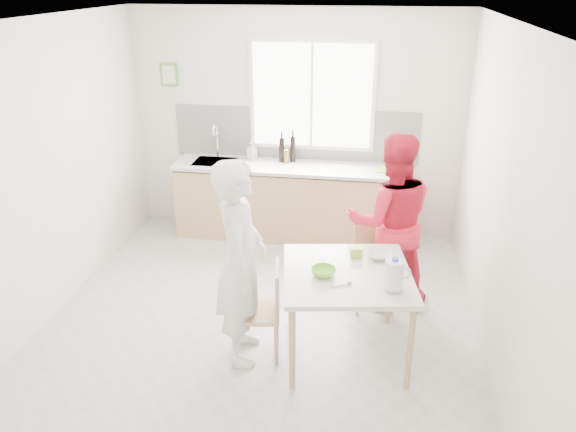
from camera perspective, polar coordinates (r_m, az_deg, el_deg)
name	(u,v)px	position (r m, az deg, el deg)	size (l,w,h in m)	color
ground	(259,322)	(5.41, -2.92, -10.71)	(4.50, 4.50, 0.00)	#B7B7B2
room_shell	(255,155)	(4.69, -3.33, 6.18)	(4.50, 4.50, 4.50)	silver
window	(312,96)	(6.77, 2.45, 12.09)	(1.50, 0.06, 1.30)	white
backsplash	(295,134)	(6.92, 0.73, 8.31)	(3.00, 0.02, 0.65)	white
picture_frame	(169,75)	(7.16, -11.99, 13.86)	(0.22, 0.03, 0.28)	#5C9142
kitchen_counter	(291,204)	(6.91, 0.31, 1.22)	(2.84, 0.64, 1.37)	#DCAA76
dining_table	(347,281)	(4.66, 6.02, -6.58)	(1.19, 1.19, 0.80)	silver
chair_left	(264,307)	(4.76, -2.46, -9.22)	(0.45, 0.45, 0.84)	#DCAA76
chair_far	(373,261)	(5.53, 8.67, -4.58)	(0.44, 0.44, 0.83)	#DCAA76
person_white	(241,263)	(4.56, -4.83, -4.80)	(0.64, 0.42, 1.76)	white
person_red	(390,222)	(5.40, 10.34, -0.61)	(0.84, 0.66, 1.73)	red
bowl_green	(323,272)	(4.54, 3.62, -5.68)	(0.20, 0.20, 0.06)	#7DD130
bowl_white	(380,255)	(4.86, 9.30, -3.93)	(0.22, 0.22, 0.05)	silver
milk_jug	(395,274)	(4.36, 10.77, -5.83)	(0.20, 0.15, 0.26)	white
green_box	(356,252)	(4.85, 6.92, -3.60)	(0.10, 0.10, 0.09)	#9AD731
spoon	(340,285)	(4.41, 5.31, -6.98)	(0.01, 0.01, 0.16)	#A5A5AA
cutting_board	(392,170)	(6.66, 10.55, 4.61)	(0.35, 0.25, 0.01)	#95D932
wine_bottle_a	(293,149)	(6.82, 0.49, 6.83)	(0.07, 0.07, 0.32)	black
wine_bottle_b	(282,150)	(6.83, -0.63, 6.76)	(0.07, 0.07, 0.30)	black
jar_amber	(286,156)	(6.81, -0.19, 6.09)	(0.06, 0.06, 0.16)	olive
soap_bottle	(252,150)	(6.97, -3.68, 6.68)	(0.10, 0.10, 0.21)	#999999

